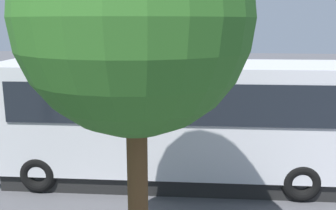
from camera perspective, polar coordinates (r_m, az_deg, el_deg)
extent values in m
plane|color=#4C4C51|center=(14.87, 7.27, -4.63)|extent=(80.00, 80.00, 0.00)
cube|color=silver|center=(10.35, 0.26, -1.46)|extent=(9.48, 2.73, 2.80)
cube|color=black|center=(11.54, -23.48, 1.79)|extent=(0.11, 2.10, 1.23)
cube|color=black|center=(11.48, 0.73, 2.77)|extent=(7.91, 0.24, 1.01)
cube|color=black|center=(8.99, -0.32, 0.07)|extent=(7.91, 0.24, 1.01)
cube|color=#198C3F|center=(11.72, 0.71, -2.64)|extent=(8.29, 0.24, 0.28)
cube|color=black|center=(10.86, 0.26, -9.82)|extent=(8.72, 2.52, 0.45)
torus|color=black|center=(12.46, -14.72, -5.92)|extent=(1.01, 0.34, 1.00)
torus|color=black|center=(10.49, -18.76, -9.71)|extent=(1.01, 0.34, 1.00)
torus|color=black|center=(12.07, 16.58, -6.64)|extent=(1.01, 0.34, 1.00)
torus|color=black|center=(10.02, 19.26, -10.81)|extent=(1.01, 0.34, 1.00)
cylinder|color=#473823|center=(13.26, 7.53, -4.70)|extent=(0.14, 0.14, 0.75)
cube|color=black|center=(13.42, 7.45, -6.31)|extent=(0.14, 0.27, 0.10)
cylinder|color=#473823|center=(13.29, 8.21, -4.68)|extent=(0.14, 0.14, 0.75)
cube|color=black|center=(13.45, 8.12, -6.29)|extent=(0.14, 0.27, 0.10)
cube|color=#D8F233|center=(13.09, 7.96, -1.82)|extent=(0.42, 0.34, 0.62)
cube|color=silver|center=(13.09, 7.96, -1.82)|extent=(0.43, 0.35, 0.06)
cylinder|color=#D8F233|center=(13.04, 6.93, -1.77)|extent=(0.10, 0.10, 0.59)
sphere|color=tan|center=(13.11, 6.89, -3.03)|extent=(0.10, 0.10, 0.09)
cylinder|color=#D8F233|center=(13.14, 8.99, -1.73)|extent=(0.10, 0.10, 0.59)
sphere|color=tan|center=(13.21, 8.94, -2.98)|extent=(0.10, 0.10, 0.09)
sphere|color=tan|center=(12.99, 8.02, 0.08)|extent=(0.26, 0.26, 0.23)
cylinder|color=black|center=(13.40, 2.91, -4.42)|extent=(0.13, 0.13, 0.75)
cube|color=black|center=(13.56, 2.92, -6.01)|extent=(0.13, 0.27, 0.10)
cylinder|color=black|center=(13.38, 3.59, -4.46)|extent=(0.13, 0.13, 0.75)
cube|color=black|center=(13.54, 3.59, -6.06)|extent=(0.13, 0.27, 0.10)
cube|color=maroon|center=(13.21, 3.29, -1.60)|extent=(0.41, 0.32, 0.62)
cylinder|color=maroon|center=(13.24, 2.26, -1.48)|extent=(0.10, 0.10, 0.59)
sphere|color=tan|center=(13.32, 2.25, -2.71)|extent=(0.10, 0.10, 0.09)
cylinder|color=maroon|center=(13.17, 4.32, -1.59)|extent=(0.10, 0.10, 0.59)
sphere|color=tan|center=(13.25, 4.30, -2.83)|extent=(0.10, 0.10, 0.09)
sphere|color=tan|center=(13.11, 3.31, 0.28)|extent=(0.25, 0.25, 0.22)
cylinder|color=#473823|center=(13.27, -2.54, -4.62)|extent=(0.14, 0.14, 0.73)
cube|color=black|center=(13.43, -2.54, -6.19)|extent=(0.16, 0.28, 0.10)
cylinder|color=#473823|center=(13.29, -1.85, -4.59)|extent=(0.14, 0.14, 0.73)
cube|color=black|center=(13.45, -1.86, -6.17)|extent=(0.16, 0.28, 0.10)
cube|color=black|center=(13.10, -2.22, -1.79)|extent=(0.44, 0.36, 0.61)
cylinder|color=black|center=(13.08, -3.27, -1.75)|extent=(0.11, 0.11, 0.58)
sphere|color=tan|center=(13.15, -3.25, -2.98)|extent=(0.11, 0.11, 0.09)
cylinder|color=black|center=(13.12, -1.18, -1.69)|extent=(0.11, 0.11, 0.58)
sphere|color=tan|center=(13.19, -1.17, -2.91)|extent=(0.11, 0.11, 0.09)
sphere|color=tan|center=(13.00, -2.24, 0.08)|extent=(0.27, 0.27, 0.22)
torus|color=black|center=(12.78, -5.12, -6.04)|extent=(0.61, 0.24, 0.60)
cylinder|color=silver|center=(12.78, -5.12, -6.04)|extent=(0.14, 0.12, 0.12)
torus|color=black|center=(12.85, 1.39, -5.88)|extent=(0.61, 0.24, 0.60)
cylinder|color=silver|center=(12.85, 1.39, -5.88)|extent=(0.14, 0.14, 0.12)
cylinder|color=silver|center=(12.67, -4.92, -4.54)|extent=(0.32, 0.11, 0.67)
cube|color=red|center=(12.69, -2.19, -4.57)|extent=(0.88, 0.43, 0.36)
cube|color=black|center=(12.71, -0.03, -4.30)|extent=(0.55, 0.31, 0.20)
cylinder|color=silver|center=(12.64, -0.50, -5.62)|extent=(0.46, 0.16, 0.08)
cylinder|color=black|center=(12.59, -4.72, -3.22)|extent=(0.15, 0.58, 0.04)
torus|color=black|center=(17.80, -3.47, -0.71)|extent=(0.60, 0.15, 0.60)
cylinder|color=silver|center=(17.80, -3.47, -0.71)|extent=(0.12, 0.10, 0.12)
torus|color=black|center=(18.05, -8.04, -0.63)|extent=(0.60, 0.15, 0.60)
cylinder|color=silver|center=(18.05, -8.04, -0.63)|extent=(0.12, 0.12, 0.12)
cylinder|color=silver|center=(17.73, -3.65, 0.39)|extent=(0.32, 0.07, 0.67)
cube|color=white|center=(17.83, -5.56, 0.36)|extent=(0.85, 0.30, 0.36)
cube|color=black|center=(17.90, -7.08, 0.54)|extent=(0.53, 0.24, 0.20)
cylinder|color=silver|center=(18.07, -6.61, -0.18)|extent=(0.45, 0.09, 0.08)
cylinder|color=black|center=(17.68, -3.82, 1.35)|extent=(0.05, 0.58, 0.04)
cube|color=black|center=(17.78, -5.81, 1.28)|extent=(0.56, 0.36, 0.51)
sphere|color=white|center=(17.68, -4.53, 1.83)|extent=(0.27, 0.27, 0.26)
cylinder|color=black|center=(17.56, -4.98, 1.15)|extent=(0.42, 0.10, 0.33)
cylinder|color=black|center=(17.70, -6.45, 0.15)|extent=(0.10, 0.10, 0.40)
cylinder|color=black|center=(17.91, -4.80, 1.38)|extent=(0.42, 0.10, 0.33)
cylinder|color=black|center=(18.05, -6.24, 0.40)|extent=(0.10, 0.10, 0.40)
cube|color=orange|center=(16.97, -0.36, -2.34)|extent=(0.34, 0.34, 0.03)
cone|color=orange|center=(16.89, -0.36, -1.30)|extent=(0.26, 0.26, 0.60)
cylinder|color=white|center=(16.90, -0.36, -1.40)|extent=(0.19, 0.19, 0.07)
cylinder|color=#51381E|center=(6.17, -4.51, -13.95)|extent=(0.32, 0.32, 3.19)
sphere|color=#2D6522|center=(5.53, -5.01, 12.86)|extent=(3.40, 3.40, 3.40)
cube|color=white|center=(16.10, 18.09, -3.83)|extent=(0.16, 4.01, 0.01)
cube|color=white|center=(15.73, 7.84, -3.69)|extent=(0.16, 3.84, 0.01)
cube|color=white|center=(15.88, -2.55, -3.43)|extent=(0.17, 4.84, 0.01)
cube|color=white|center=(16.53, -12.43, -3.07)|extent=(0.16, 4.14, 0.01)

